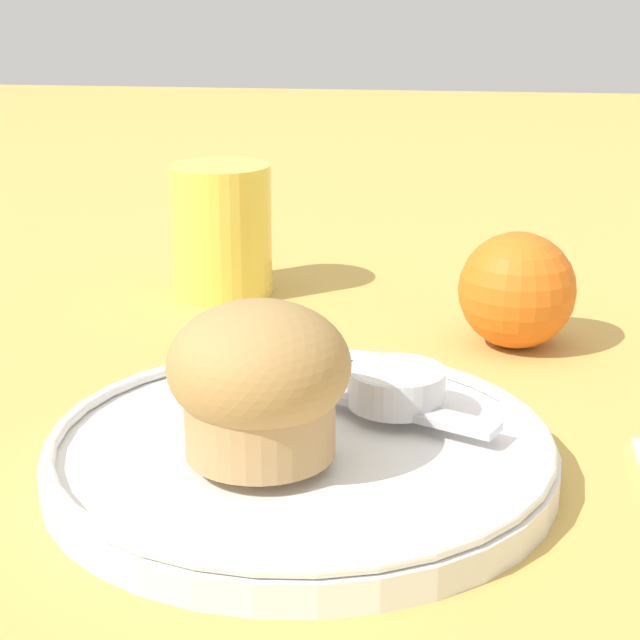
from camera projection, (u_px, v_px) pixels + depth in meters
name	position (u px, v px, depth m)	size (l,w,h in m)	color
ground_plane	(340.00, 450.00, 0.50)	(3.00, 3.00, 0.00)	tan
plate	(301.00, 453.00, 0.47)	(0.23, 0.23, 0.02)	white
muffin	(259.00, 381.00, 0.44)	(0.08, 0.08, 0.07)	tan
cream_ramekin	(397.00, 385.00, 0.49)	(0.05, 0.05, 0.02)	silver
berry_pair	(367.00, 374.00, 0.52)	(0.03, 0.01, 0.01)	#4C194C
butter_knife	(328.00, 391.00, 0.51)	(0.16, 0.09, 0.00)	#B7B7BC
orange_fruit	(517.00, 290.00, 0.62)	(0.07, 0.07, 0.07)	orange
juice_glass	(221.00, 230.00, 0.72)	(0.07, 0.07, 0.09)	#EAD14C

